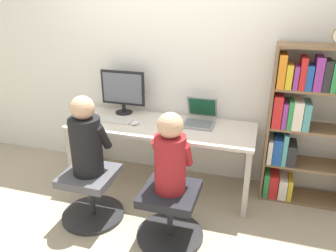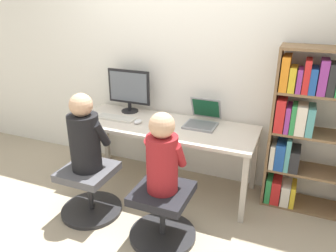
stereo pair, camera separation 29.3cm
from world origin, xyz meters
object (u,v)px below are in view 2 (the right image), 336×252
(desktop_monitor, at_px, (129,90))
(person_at_monitor, at_px, (85,136))
(person_at_laptop, at_px, (162,156))
(keyboard, at_px, (116,118))
(bookshelf, at_px, (305,130))
(laptop, at_px, (202,120))
(office_chair_left, at_px, (90,189))
(office_chair_right, at_px, (163,212))

(desktop_monitor, bearing_deg, person_at_monitor, -86.51)
(person_at_laptop, bearing_deg, keyboard, 140.28)
(desktop_monitor, distance_m, bookshelf, 1.83)
(desktop_monitor, xyz_separation_m, person_at_monitor, (0.06, -0.91, -0.17))
(laptop, xyz_separation_m, person_at_monitor, (-0.81, -0.85, 0.03))
(office_chair_left, distance_m, person_at_laptop, 0.93)
(desktop_monitor, relative_size, person_at_laptop, 0.75)
(bookshelf, bearing_deg, person_at_laptop, -137.63)
(office_chair_left, height_order, bookshelf, bookshelf)
(laptop, bearing_deg, office_chair_left, -133.57)
(office_chair_right, bearing_deg, person_at_monitor, 175.28)
(keyboard, distance_m, bookshelf, 1.86)
(office_chair_right, bearing_deg, laptop, 87.21)
(desktop_monitor, xyz_separation_m, office_chair_right, (0.82, -0.97, -0.71))
(keyboard, height_order, bookshelf, bookshelf)
(office_chair_left, bearing_deg, laptop, 46.43)
(office_chair_right, distance_m, person_at_laptop, 0.53)
(person_at_laptop, bearing_deg, desktop_monitor, 130.29)
(person_at_monitor, distance_m, person_at_laptop, 0.77)
(keyboard, xyz_separation_m, office_chair_left, (0.08, -0.65, -0.47))
(person_at_monitor, bearing_deg, keyboard, 97.12)
(bookshelf, bearing_deg, desktop_monitor, 178.30)
(keyboard, bearing_deg, person_at_laptop, -39.72)
(person_at_monitor, bearing_deg, bookshelf, 25.82)
(office_chair_right, height_order, person_at_monitor, person_at_monitor)
(office_chair_right, bearing_deg, person_at_laptop, 90.00)
(office_chair_right, height_order, bookshelf, bookshelf)
(keyboard, distance_m, office_chair_right, 1.20)
(office_chair_right, bearing_deg, bookshelf, 42.51)
(office_chair_right, xyz_separation_m, bookshelf, (1.00, 0.92, 0.55))
(desktop_monitor, bearing_deg, person_at_laptop, -49.71)
(laptop, height_order, keyboard, laptop)
(person_at_laptop, bearing_deg, laptop, 87.19)
(person_at_laptop, bearing_deg, office_chair_left, 175.96)
(office_chair_left, distance_m, office_chair_right, 0.77)
(person_at_laptop, bearing_deg, office_chair_right, -90.00)
(office_chair_left, distance_m, bookshelf, 2.04)
(desktop_monitor, relative_size, laptop, 1.31)
(laptop, relative_size, office_chair_right, 0.66)
(bookshelf, bearing_deg, person_at_monitor, -154.18)
(laptop, relative_size, person_at_laptop, 0.57)
(keyboard, relative_size, bookshelf, 0.28)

